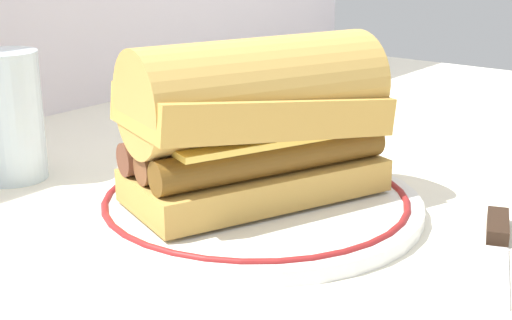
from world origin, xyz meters
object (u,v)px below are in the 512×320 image
at_px(drinking_glass, 10,125).
at_px(sausage_sandwich, 256,119).
at_px(butter_knife, 497,245).
at_px(plate, 256,203).

bearing_deg(drinking_glass, sausage_sandwich, -72.50).
distance_m(sausage_sandwich, butter_knife, 0.21).
distance_m(plate, sausage_sandwich, 0.07).
bearing_deg(plate, drinking_glass, 107.50).
relative_size(plate, sausage_sandwich, 1.19).
bearing_deg(drinking_glass, butter_knife, -73.73).
bearing_deg(sausage_sandwich, butter_knife, -54.45).
distance_m(plate, butter_knife, 0.19).
xyz_separation_m(plate, butter_knife, (0.05, -0.19, -0.00)).
xyz_separation_m(plate, sausage_sandwich, (0.00, -0.00, 0.07)).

